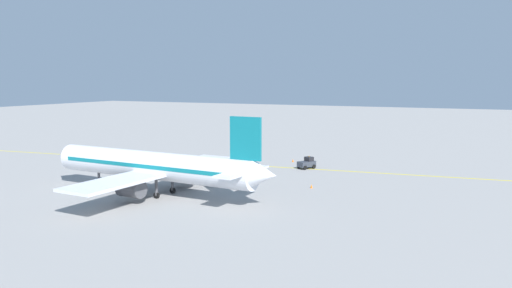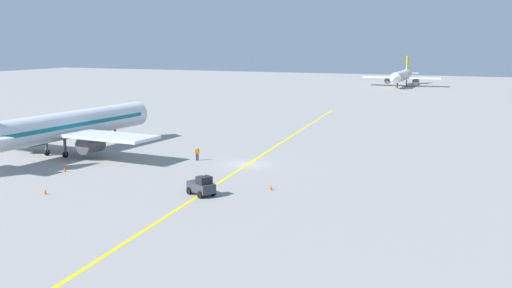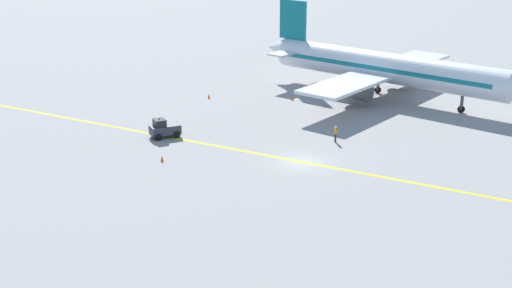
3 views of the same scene
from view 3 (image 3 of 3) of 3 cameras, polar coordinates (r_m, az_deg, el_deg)
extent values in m
plane|color=gray|center=(65.44, 3.67, -1.44)|extent=(400.00, 400.00, 0.00)
cube|color=yellow|center=(65.44, 3.67, -1.44)|extent=(13.37, 119.34, 0.01)
cylinder|color=silver|center=(86.72, 10.47, 6.02)|extent=(5.51, 30.17, 3.60)
cone|color=silver|center=(95.39, 1.71, 7.68)|extent=(3.25, 3.19, 3.06)
cube|color=#0F727F|center=(86.68, 10.48, 6.12)|extent=(5.36, 27.18, 0.50)
cube|color=silver|center=(87.34, 9.87, 5.67)|extent=(28.27, 6.98, 0.36)
cylinder|color=#4C4C51|center=(91.92, 11.36, 5.44)|extent=(2.40, 3.33, 2.20)
cylinder|color=#4C4C51|center=(83.42, 8.12, 4.24)|extent=(2.40, 3.33, 2.20)
cube|color=#0F727F|center=(93.22, 2.98, 9.90)|extent=(0.61, 4.01, 5.00)
cube|color=silver|center=(93.63, 3.19, 7.51)|extent=(9.13, 2.97, 0.24)
cylinder|color=#4C4C51|center=(83.32, 16.16, 3.35)|extent=(0.36, 0.36, 2.00)
cylinder|color=black|center=(83.58, 16.10, 2.69)|extent=(0.33, 0.82, 0.80)
cylinder|color=#4C4C51|center=(89.56, 9.75, 4.90)|extent=(0.36, 0.36, 2.00)
cylinder|color=black|center=(89.81, 9.72, 4.28)|extent=(0.33, 0.82, 0.80)
cylinder|color=#4C4C51|center=(86.86, 8.71, 4.51)|extent=(0.36, 0.36, 2.00)
cylinder|color=black|center=(87.11, 8.67, 3.88)|extent=(0.33, 0.82, 0.80)
cube|color=#333842|center=(72.46, -7.29, 1.16)|extent=(3.35, 2.76, 0.90)
cube|color=black|center=(72.06, -7.73, 1.70)|extent=(1.58, 1.65, 0.70)
sphere|color=orange|center=(71.94, -7.74, 2.03)|extent=(0.16, 0.16, 0.16)
cylinder|color=black|center=(71.64, -7.81, 0.55)|extent=(0.73, 0.56, 0.70)
cylinder|color=black|center=(73.00, -8.19, 0.88)|extent=(0.73, 0.56, 0.70)
cylinder|color=black|center=(72.22, -6.35, 0.76)|extent=(0.73, 0.56, 0.70)
cylinder|color=black|center=(73.57, -6.74, 1.09)|extent=(0.73, 0.56, 0.70)
cylinder|color=#23232D|center=(71.05, 6.37, 0.51)|extent=(0.16, 0.16, 0.85)
cylinder|color=#23232D|center=(70.86, 6.38, 0.46)|extent=(0.16, 0.16, 0.85)
cube|color=orange|center=(70.73, 6.40, 1.05)|extent=(0.42, 0.39, 0.60)
cylinder|color=orange|center=(70.96, 6.38, 1.11)|extent=(0.10, 0.10, 0.55)
cylinder|color=orange|center=(70.50, 6.41, 0.98)|extent=(0.10, 0.10, 0.55)
sphere|color=beige|center=(70.60, 6.41, 1.37)|extent=(0.22, 0.22, 0.22)
cone|color=orange|center=(85.54, 2.92, 3.70)|extent=(0.32, 0.32, 0.55)
cone|color=orange|center=(86.45, -3.79, 3.85)|extent=(0.32, 0.32, 0.55)
cone|color=orange|center=(65.96, -7.53, -1.15)|extent=(0.32, 0.32, 0.55)
camera|label=1|loc=(148.84, 5.39, 15.84)|focal=35.00mm
camera|label=2|loc=(99.70, -41.64, 9.70)|focal=42.00mm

